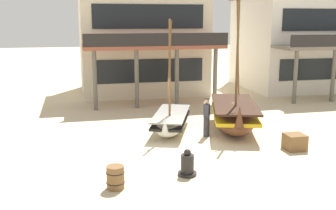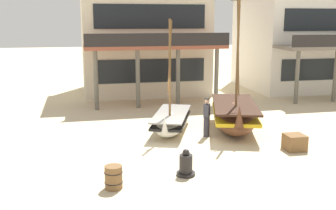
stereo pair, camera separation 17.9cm
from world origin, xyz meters
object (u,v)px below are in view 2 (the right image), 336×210
Objects in this scene: fishing_boat_centre_large at (171,121)px; wooden_barrel at (114,177)px; capstan_winch at (186,165)px; harbor_building_annex at (307,42)px; fishing_boat_near_left at (234,115)px; harbor_building_main at (143,42)px; cargo_crate at (295,142)px; fisherman_by_hull at (207,118)px.

wooden_barrel is (-3.07, -5.69, -0.14)m from fishing_boat_centre_large.
harbor_building_annex is (13.10, 14.90, 2.96)m from capstan_winch.
fishing_boat_near_left is 0.71× the size of harbor_building_main.
fishing_boat_near_left is 8.39× the size of cargo_crate.
cargo_crate is 0.08× the size of harbor_building_annex.
fishing_boat_centre_large is 1.72m from fisherman_by_hull.
harbor_building_annex is (9.58, 10.16, 2.61)m from fishing_boat_near_left.
capstan_winch is 1.20× the size of cargo_crate.
fisherman_by_hull is 3.73m from cargo_crate.
capstan_winch is at bearing 12.69° from wooden_barrel.
fisherman_by_hull is (-1.52, -0.68, 0.14)m from fishing_boat_near_left.
harbor_building_annex is at bearing 48.69° from capstan_winch.
fishing_boat_near_left is at bearing 53.40° from capstan_winch.
harbor_building_main is at bearing 77.64° from wooden_barrel.
harbor_building_main is 11.96m from harbor_building_annex.
fisherman_by_hull is 4.56m from capstan_winch.
fishing_boat_near_left is at bearing 110.97° from cargo_crate.
fishing_boat_near_left is 5.92m from capstan_winch.
capstan_winch is at bearing -94.27° from harbor_building_main.
capstan_winch is at bearing -126.60° from fishing_boat_near_left.
fishing_boat_centre_large reaches higher than wooden_barrel.
fishing_boat_near_left is 3.41m from cargo_crate.
fisherman_by_hull is 11.78m from harbor_building_main.
fishing_boat_centre_large is at bearing -141.80° from harbor_building_annex.
harbor_building_annex is at bearing 46.69° from fishing_boat_near_left.
harbor_building_main is at bearing 177.04° from harbor_building_annex.
harbor_building_main is at bearing 104.39° from cargo_crate.
capstan_winch is (-2.00, -4.06, -0.49)m from fisherman_by_hull.
fishing_boat_centre_large is 6.74× the size of cargo_crate.
capstan_winch is at bearing -161.53° from cargo_crate.
fisherman_by_hull is at bearing 137.76° from cargo_crate.
fishing_boat_near_left is 11.37m from harbor_building_main.
wooden_barrel is 0.08× the size of harbor_building_main.
fishing_boat_near_left is 1.67m from fisherman_by_hull.
wooden_barrel is 22.04m from harbor_building_annex.
harbor_building_main is (-2.36, 10.78, 2.74)m from fishing_boat_near_left.
fisherman_by_hull reaches higher than wooden_barrel.
fishing_boat_near_left is 2.85m from fishing_boat_centre_large.
wooden_barrel is 0.95× the size of cargo_crate.
harbor_building_main is (-0.84, 11.46, 2.60)m from fisherman_by_hull.
capstan_winch is 0.10× the size of harbor_building_main.
harbor_building_annex is (8.36, 13.32, 3.00)m from cargo_crate.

